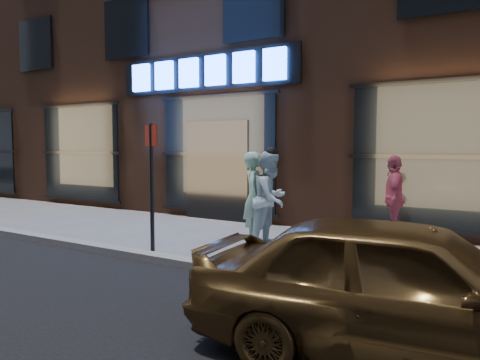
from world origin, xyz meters
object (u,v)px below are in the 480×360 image
object	(u,v)px
passerby	(394,199)
gold_sedan	(407,290)
man_cap	(271,198)
sign_post	(152,177)
man_bowtie	(255,197)

from	to	relation	value
passerby	gold_sedan	distance (m)	5.19
man_cap	passerby	world-z (taller)	man_cap
man_cap	gold_sedan	size ratio (longest dim) A/B	0.47
gold_sedan	passerby	bearing A→B (deg)	8.97
passerby	gold_sedan	bearing A→B (deg)	1.31
man_cap	passerby	bearing A→B (deg)	-46.36
sign_post	gold_sedan	bearing A→B (deg)	-4.73
man_cap	sign_post	distance (m)	2.21
man_bowtie	sign_post	bearing A→B (deg)	133.87
man_cap	passerby	xyz separation A→B (m)	(1.81, 1.51, -0.04)
passerby	man_bowtie	bearing A→B (deg)	-70.58
passerby	gold_sedan	world-z (taller)	passerby
gold_sedan	man_cap	bearing A→B (deg)	35.93
man_cap	gold_sedan	distance (m)	4.72
sign_post	man_cap	bearing A→B (deg)	71.77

